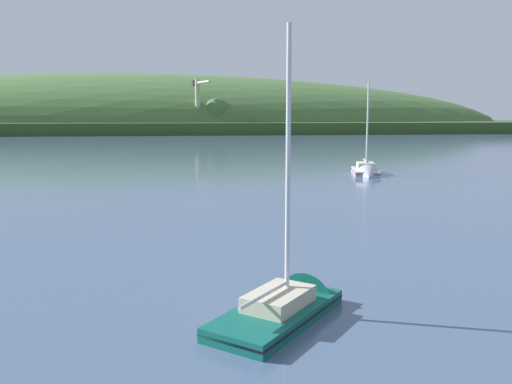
{
  "coord_description": "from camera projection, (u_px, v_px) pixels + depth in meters",
  "views": [
    {
      "loc": [
        0.92,
        7.12,
        6.84
      ],
      "look_at": [
        4.72,
        44.8,
        1.24
      ],
      "focal_mm": 36.7,
      "sensor_mm": 36.0,
      "label": 1
    }
  ],
  "objects": [
    {
      "name": "dockside_crane",
      "position": [
        198.0,
        107.0,
        190.15
      ],
      "size": [
        7.36,
        13.52,
        19.65
      ],
      "rotation": [
        0.0,
        0.0,
        5.12
      ],
      "color": "#4C4C51",
      "rests_on": "ground"
    },
    {
      "name": "sailboat_midwater_white",
      "position": [
        366.0,
        173.0,
        59.59
      ],
      "size": [
        4.26,
        8.15,
        11.68
      ],
      "rotation": [
        0.0,
        0.0,
        4.5
      ],
      "color": "#ADB2BC",
      "rests_on": "ground"
    },
    {
      "name": "far_shoreline_hill",
      "position": [
        132.0,
        131.0,
        222.62
      ],
      "size": [
        427.9,
        109.01,
        47.9
      ],
      "rotation": [
        0.0,
        0.0,
        0.03
      ],
      "color": "#314A21",
      "rests_on": "ground"
    },
    {
      "name": "sailboat_outer_reach",
      "position": [
        289.0,
        309.0,
        18.19
      ],
      "size": [
        5.65,
        6.34,
        10.87
      ],
      "rotation": [
        0.0,
        0.0,
        0.91
      ],
      "color": "#0F564C",
      "rests_on": "ground"
    }
  ]
}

